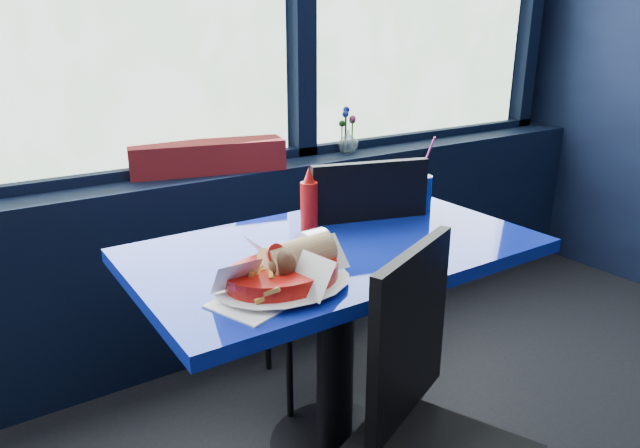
{
  "coord_description": "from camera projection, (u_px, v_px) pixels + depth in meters",
  "views": [
    {
      "loc": [
        -0.63,
        0.69,
        1.36
      ],
      "look_at": [
        0.23,
        1.98,
        0.83
      ],
      "focal_mm": 32.0,
      "sensor_mm": 36.0,
      "label": 1
    }
  ],
  "objects": [
    {
      "name": "soda_cup",
      "position": [
        420.0,
        192.0,
        2.01
      ],
      "size": [
        0.08,
        0.08,
        0.27
      ],
      "rotation": [
        0.0,
        0.0,
        0.14
      ],
      "color": "navy",
      "rests_on": "near_table"
    },
    {
      "name": "ketchup_bottle",
      "position": [
        309.0,
        203.0,
        1.8
      ],
      "size": [
        0.06,
        0.06,
        0.21
      ],
      "color": "#B5110C",
      "rests_on": "near_table"
    },
    {
      "name": "chair_near_back",
      "position": [
        341.0,
        266.0,
        2.08
      ],
      "size": [
        0.53,
        0.53,
        0.95
      ],
      "rotation": [
        0.0,
        0.0,
        2.86
      ],
      "color": "black",
      "rests_on": "ground"
    },
    {
      "name": "near_table",
      "position": [
        336.0,
        299.0,
        1.77
      ],
      "size": [
        1.2,
        0.7,
        0.75
      ],
      "color": "black",
      "rests_on": "ground"
    },
    {
      "name": "window_sill",
      "position": [
        155.0,
        275.0,
        2.35
      ],
      "size": [
        5.0,
        0.26,
        0.8
      ],
      "primitive_type": "cube",
      "color": "black",
      "rests_on": "ground"
    },
    {
      "name": "napkin",
      "position": [
        252.0,
        303.0,
        1.34
      ],
      "size": [
        0.21,
        0.21,
        0.0
      ],
      "primitive_type": "cube",
      "rotation": [
        0.0,
        0.0,
        0.35
      ],
      "color": "white",
      "rests_on": "near_table"
    },
    {
      "name": "planter_box",
      "position": [
        208.0,
        157.0,
        2.35
      ],
      "size": [
        0.65,
        0.3,
        0.13
      ],
      "primitive_type": "cube",
      "rotation": [
        0.0,
        0.0,
        -0.24
      ],
      "color": "maroon",
      "rests_on": "window_sill"
    },
    {
      "name": "chair_near_front",
      "position": [
        422.0,
        418.0,
        1.32
      ],
      "size": [
        0.53,
        0.53,
        0.89
      ],
      "rotation": [
        0.0,
        0.0,
        0.4
      ],
      "color": "black",
      "rests_on": "ground"
    },
    {
      "name": "flower_vase",
      "position": [
        348.0,
        139.0,
        2.72
      ],
      "size": [
        0.11,
        0.12,
        0.22
      ],
      "rotation": [
        0.0,
        0.0,
        -0.11
      ],
      "color": "silver",
      "rests_on": "window_sill"
    },
    {
      "name": "food_basket",
      "position": [
        285.0,
        272.0,
        1.42
      ],
      "size": [
        0.38,
        0.38,
        0.12
      ],
      "rotation": [
        0.0,
        0.0,
        -0.34
      ],
      "color": "#B5110C",
      "rests_on": "near_table"
    }
  ]
}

